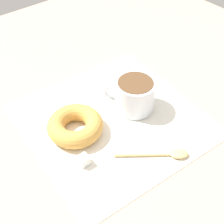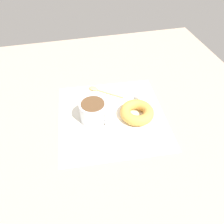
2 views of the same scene
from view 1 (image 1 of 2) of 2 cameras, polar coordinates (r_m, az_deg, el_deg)
The scene contains 6 objects.
ground_plane at distance 69.59cm, azimuth 1.75°, elevation -1.09°, with size 120.00×120.00×2.00cm, color tan.
napkin at distance 67.70cm, azimuth 0.00°, elevation -1.30°, with size 35.92×35.92×0.30cm, color white.
coffee_cup at distance 67.89cm, azimuth 4.25°, elevation 3.10°, with size 9.17×10.35×6.99cm.
donut at distance 64.14cm, azimuth -6.75°, elevation -2.47°, with size 11.51×11.51×3.59cm, color gold.
spoon at distance 61.63cm, azimuth 10.18°, elevation -7.58°, with size 12.24×9.99×0.90cm.
sugar_cube at distance 59.34cm, azimuth -5.21°, elevation -8.76°, with size 1.91×1.91×1.91cm, color white.
Camera 1 is at (-32.57, -36.51, 48.49)cm, focal length 50.00 mm.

